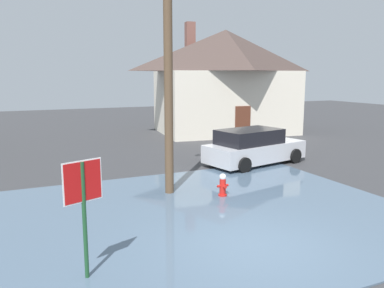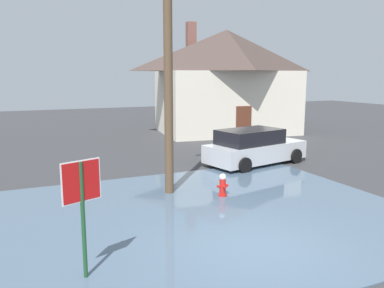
# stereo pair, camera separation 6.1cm
# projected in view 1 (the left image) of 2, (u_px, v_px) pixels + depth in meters

# --- Properties ---
(ground_plane) EXTENTS (80.00, 80.00, 0.10)m
(ground_plane) POSITION_uv_depth(u_px,v_px,m) (254.00, 249.00, 8.91)
(ground_plane) COLOR #38383A
(flood_puddle) EXTENTS (12.51, 9.33, 0.04)m
(flood_puddle) POSITION_uv_depth(u_px,v_px,m) (190.00, 216.00, 10.77)
(flood_puddle) COLOR #4C6075
(flood_puddle) RESTS_ON ground
(lane_stop_bar) EXTENTS (3.50, 0.31, 0.01)m
(lane_stop_bar) POSITION_uv_depth(u_px,v_px,m) (316.00, 271.00, 7.81)
(lane_stop_bar) COLOR silver
(lane_stop_bar) RESTS_ON ground
(stop_sign_near) EXTENTS (0.74, 0.30, 2.32)m
(stop_sign_near) POSITION_uv_depth(u_px,v_px,m) (83.00, 195.00, 7.21)
(stop_sign_near) COLOR #1E4C28
(stop_sign_near) RESTS_ON ground
(fire_hydrant) EXTENTS (0.39, 0.33, 0.77)m
(fire_hydrant) POSITION_uv_depth(u_px,v_px,m) (223.00, 186.00, 12.50)
(fire_hydrant) COLOR red
(fire_hydrant) RESTS_ON ground
(utility_pole) EXTENTS (1.60, 0.28, 9.79)m
(utility_pole) POSITION_uv_depth(u_px,v_px,m) (168.00, 35.00, 12.05)
(utility_pole) COLOR brown
(utility_pole) RESTS_ON ground
(house) EXTENTS (9.96, 7.50, 7.34)m
(house) POSITION_uv_depth(u_px,v_px,m) (225.00, 80.00, 26.35)
(house) COLOR silver
(house) RESTS_ON ground
(parked_car) EXTENTS (4.84, 2.83, 1.56)m
(parked_car) POSITION_uv_depth(u_px,v_px,m) (253.00, 147.00, 17.09)
(parked_car) COLOR silver
(parked_car) RESTS_ON ground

